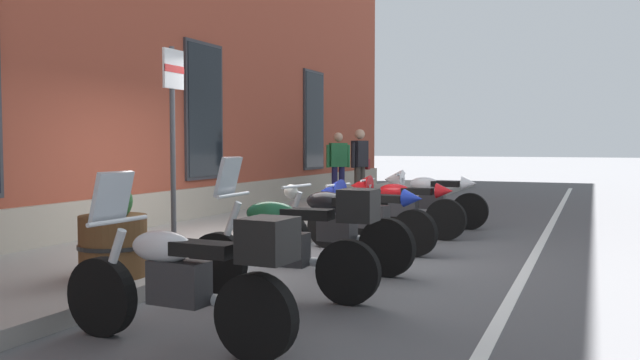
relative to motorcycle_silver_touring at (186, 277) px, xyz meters
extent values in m
plane|color=#4C4C4F|center=(3.84, 1.21, -0.54)|extent=(140.00, 140.00, 0.00)
cube|color=gray|center=(3.84, 2.59, -0.46)|extent=(31.54, 2.76, 0.16)
cube|color=silver|center=(3.84, -1.99, -0.53)|extent=(31.54, 0.12, 0.01)
cube|color=gray|center=(3.84, 3.93, -0.19)|extent=(25.54, 0.10, 0.70)
cube|color=#2D2D33|center=(6.40, 3.95, 1.56)|extent=(1.22, 0.06, 2.52)
cube|color=black|center=(6.40, 3.92, 1.56)|extent=(1.10, 0.03, 2.40)
cube|color=#2D2D33|center=(11.51, 3.95, 1.56)|extent=(1.22, 0.06, 2.52)
cube|color=black|center=(11.51, 3.92, 1.56)|extent=(1.10, 0.03, 2.40)
cylinder|color=black|center=(0.04, 0.82, -0.23)|extent=(0.16, 0.62, 0.62)
cylinder|color=black|center=(-0.04, -0.58, -0.23)|extent=(0.16, 0.62, 0.62)
cylinder|color=silver|center=(0.04, 0.72, 0.01)|extent=(0.09, 0.31, 0.61)
cube|color=#28282B|center=(0.00, 0.07, -0.05)|extent=(0.24, 0.45, 0.32)
ellipsoid|color=#B7BABF|center=(0.01, 0.22, 0.20)|extent=(0.29, 0.53, 0.24)
cube|color=black|center=(-0.01, -0.16, 0.21)|extent=(0.25, 0.49, 0.10)
cylinder|color=silver|center=(0.03, 0.64, 0.37)|extent=(0.62, 0.07, 0.04)
cylinder|color=silver|center=(0.10, -0.24, -0.18)|extent=(0.12, 0.45, 0.09)
cube|color=#B2BCC6|center=(0.04, 0.70, 0.55)|extent=(0.37, 0.16, 0.40)
cube|color=black|center=(-0.04, -0.68, 0.31)|extent=(0.38, 0.34, 0.30)
cylinder|color=black|center=(1.66, 0.76, -0.23)|extent=(0.14, 0.62, 0.61)
cylinder|color=black|center=(1.71, -0.61, -0.23)|extent=(0.14, 0.62, 0.61)
cylinder|color=silver|center=(1.67, 0.66, 0.05)|extent=(0.08, 0.34, 0.69)
cube|color=#28282B|center=(1.69, 0.02, -0.05)|extent=(0.23, 0.45, 0.32)
ellipsoid|color=#195633|center=(1.68, 0.17, 0.28)|extent=(0.28, 0.53, 0.24)
cube|color=black|center=(1.70, -0.21, 0.29)|extent=(0.24, 0.49, 0.10)
cylinder|color=silver|center=(1.67, 0.58, 0.45)|extent=(0.62, 0.06, 0.04)
cylinder|color=silver|center=(1.82, -0.27, -0.18)|extent=(0.10, 0.45, 0.09)
cube|color=#B2BCC6|center=(1.67, 0.64, 0.63)|extent=(0.36, 0.15, 0.40)
cube|color=black|center=(1.71, -0.71, 0.39)|extent=(0.37, 0.33, 0.30)
cylinder|color=black|center=(3.28, 0.80, -0.21)|extent=(0.21, 0.68, 0.67)
cylinder|color=black|center=(3.08, -0.57, -0.21)|extent=(0.21, 0.68, 0.67)
cylinder|color=silver|center=(3.27, 0.70, 0.06)|extent=(0.12, 0.33, 0.66)
cube|color=#28282B|center=(3.18, 0.07, -0.03)|extent=(0.28, 0.47, 0.32)
ellipsoid|color=black|center=(3.20, 0.21, 0.28)|extent=(0.33, 0.55, 0.24)
cube|color=black|center=(3.14, -0.16, 0.29)|extent=(0.29, 0.51, 0.10)
cylinder|color=silver|center=(3.26, 0.62, 0.45)|extent=(0.62, 0.12, 0.04)
cylinder|color=silver|center=(3.25, -0.25, -0.16)|extent=(0.15, 0.46, 0.09)
sphere|color=silver|center=(3.27, 0.70, 0.38)|extent=(0.18, 0.18, 0.18)
cylinder|color=black|center=(4.74, 0.82, -0.22)|extent=(0.23, 0.64, 0.63)
cylinder|color=black|center=(4.50, -0.52, -0.22)|extent=(0.23, 0.64, 0.63)
cylinder|color=silver|center=(4.72, 0.72, 0.02)|extent=(0.12, 0.31, 0.61)
cube|color=#28282B|center=(4.61, 0.10, -0.04)|extent=(0.30, 0.47, 0.32)
ellipsoid|color=#192D9E|center=(4.64, 0.25, 0.21)|extent=(0.35, 0.56, 0.24)
cube|color=black|center=(4.57, -0.13, 0.22)|extent=(0.30, 0.51, 0.10)
cylinder|color=silver|center=(4.71, 0.64, 0.38)|extent=(0.62, 0.15, 0.04)
cylinder|color=silver|center=(4.67, -0.22, -0.17)|extent=(0.17, 0.46, 0.09)
cone|color=#192D9E|center=(4.73, 0.77, 0.28)|extent=(0.42, 0.40, 0.36)
cone|color=#192D9E|center=(4.50, -0.50, 0.24)|extent=(0.28, 0.30, 0.24)
cylinder|color=black|center=(6.18, 0.87, -0.22)|extent=(0.14, 0.65, 0.64)
cylinder|color=black|center=(6.13, -0.59, -0.22)|extent=(0.14, 0.65, 0.64)
cylinder|color=silver|center=(6.18, 0.77, 0.02)|extent=(0.08, 0.30, 0.60)
cube|color=#28282B|center=(6.16, 0.09, -0.04)|extent=(0.24, 0.45, 0.32)
ellipsoid|color=red|center=(6.16, 0.24, 0.20)|extent=(0.28, 0.53, 0.24)
cube|color=black|center=(6.15, -0.14, 0.21)|extent=(0.24, 0.49, 0.10)
cylinder|color=silver|center=(6.18, 0.69, 0.37)|extent=(0.62, 0.06, 0.04)
cylinder|color=silver|center=(6.26, -0.21, -0.17)|extent=(0.11, 0.45, 0.09)
cone|color=red|center=(6.18, 0.82, 0.27)|extent=(0.37, 0.35, 0.36)
cone|color=red|center=(6.13, -0.57, 0.23)|extent=(0.25, 0.27, 0.24)
cylinder|color=black|center=(7.53, 0.71, -0.22)|extent=(0.14, 0.64, 0.64)
cylinder|color=black|center=(7.57, -0.72, -0.22)|extent=(0.14, 0.64, 0.64)
cylinder|color=silver|center=(7.53, 0.61, 0.04)|extent=(0.08, 0.31, 0.64)
cube|color=#28282B|center=(7.55, -0.05, -0.04)|extent=(0.23, 0.45, 0.32)
ellipsoid|color=silver|center=(7.55, 0.10, 0.24)|extent=(0.27, 0.53, 0.24)
cube|color=black|center=(7.56, -0.28, 0.25)|extent=(0.23, 0.49, 0.10)
cylinder|color=silver|center=(7.53, 0.53, 0.41)|extent=(0.62, 0.05, 0.04)
cylinder|color=silver|center=(7.68, -0.35, -0.17)|extent=(0.10, 0.45, 0.09)
cone|color=silver|center=(7.53, 0.66, 0.31)|extent=(0.37, 0.35, 0.36)
cone|color=silver|center=(7.57, -0.70, 0.27)|extent=(0.25, 0.27, 0.24)
cylinder|color=#38332D|center=(9.81, 2.16, 0.03)|extent=(0.14, 0.14, 0.83)
cylinder|color=#38332D|center=(9.98, 2.11, 0.03)|extent=(0.14, 0.14, 0.83)
cube|color=black|center=(9.90, 2.13, 0.74)|extent=(0.44, 0.30, 0.59)
sphere|color=tan|center=(9.90, 2.13, 1.17)|extent=(0.22, 0.22, 0.22)
cylinder|color=black|center=(9.66, 2.20, 0.71)|extent=(0.09, 0.09, 0.56)
cylinder|color=black|center=(10.14, 2.07, 0.71)|extent=(0.09, 0.09, 0.56)
cube|color=maroon|center=(10.21, 2.07, 0.50)|extent=(0.11, 0.14, 0.24)
cylinder|color=#1E1E4C|center=(10.58, 2.82, 0.02)|extent=(0.14, 0.14, 0.80)
cylinder|color=#1E1E4C|center=(10.46, 2.96, 0.02)|extent=(0.14, 0.14, 0.80)
cube|color=#26723F|center=(10.52, 2.89, 0.70)|extent=(0.41, 0.44, 0.56)
sphere|color=tan|center=(10.52, 2.89, 1.12)|extent=(0.22, 0.22, 0.22)
cylinder|color=#26723F|center=(10.68, 2.70, 0.67)|extent=(0.09, 0.09, 0.54)
cylinder|color=#26723F|center=(10.36, 3.08, 0.67)|extent=(0.09, 0.09, 0.54)
cylinder|color=#4C4C51|center=(2.23, 1.69, 0.83)|extent=(0.06, 0.06, 2.43)
cube|color=white|center=(2.23, 1.67, 1.80)|extent=(0.36, 0.03, 0.44)
cube|color=red|center=(2.23, 1.65, 1.80)|extent=(0.36, 0.01, 0.08)
cylinder|color=brown|center=(1.31, 1.77, -0.07)|extent=(0.67, 0.67, 0.62)
cylinder|color=black|center=(1.31, 1.77, -0.07)|extent=(0.70, 0.70, 0.04)
sphere|color=#28602D|center=(1.31, 1.77, 0.38)|extent=(0.40, 0.40, 0.40)
camera|label=1|loc=(-3.95, -2.70, 0.96)|focal=36.82mm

